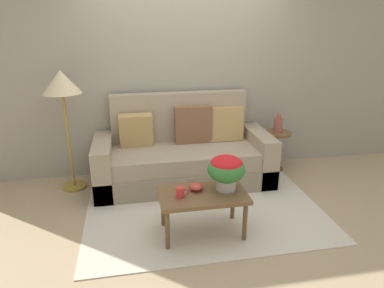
# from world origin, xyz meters

# --- Properties ---
(ground_plane) EXTENTS (14.00, 14.00, 0.00)m
(ground_plane) POSITION_xyz_m (0.00, 0.00, 0.00)
(ground_plane) COLOR tan
(wall_back) EXTENTS (6.40, 0.12, 2.88)m
(wall_back) POSITION_xyz_m (0.00, 1.32, 1.44)
(wall_back) COLOR gray
(wall_back) RESTS_ON ground
(area_rug) EXTENTS (2.54, 1.66, 0.01)m
(area_rug) POSITION_xyz_m (0.00, 0.03, 0.01)
(area_rug) COLOR beige
(area_rug) RESTS_ON ground
(couch) EXTENTS (2.18, 0.87, 1.10)m
(couch) POSITION_xyz_m (-0.10, 0.85, 0.34)
(couch) COLOR gray
(couch) RESTS_ON ground
(coffee_table) EXTENTS (0.83, 0.49, 0.44)m
(coffee_table) POSITION_xyz_m (-0.11, -0.33, 0.38)
(coffee_table) COLOR brown
(coffee_table) RESTS_ON ground
(side_table) EXTENTS (0.37, 0.37, 0.55)m
(side_table) POSITION_xyz_m (1.21, 0.97, 0.38)
(side_table) COLOR brown
(side_table) RESTS_ON ground
(floor_lamp) EXTENTS (0.43, 0.43, 1.45)m
(floor_lamp) POSITION_xyz_m (-1.48, 0.92, 1.24)
(floor_lamp) COLOR olive
(floor_lamp) RESTS_ON ground
(potted_plant) EXTENTS (0.36, 0.36, 0.34)m
(potted_plant) POSITION_xyz_m (0.12, -0.29, 0.65)
(potted_plant) COLOR #B7B2A8
(potted_plant) RESTS_ON coffee_table
(coffee_mug) EXTENTS (0.12, 0.08, 0.10)m
(coffee_mug) POSITION_xyz_m (-0.33, -0.37, 0.49)
(coffee_mug) COLOR red
(coffee_mug) RESTS_ON coffee_table
(snack_bowl) EXTENTS (0.14, 0.14, 0.07)m
(snack_bowl) POSITION_xyz_m (-0.16, -0.26, 0.48)
(snack_bowl) COLOR #B2382D
(snack_bowl) RESTS_ON coffee_table
(table_vase) EXTENTS (0.12, 0.12, 0.25)m
(table_vase) POSITION_xyz_m (1.21, 0.98, 0.65)
(table_vase) COLOR #934C42
(table_vase) RESTS_ON side_table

